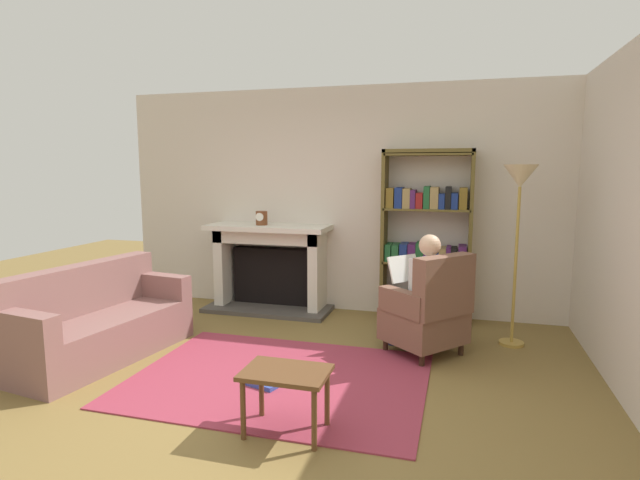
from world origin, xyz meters
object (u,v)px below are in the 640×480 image
object	(u,v)px
armchair_reading	(429,311)
floor_lamp	(520,193)
sofa_floral	(98,323)
fireplace	(271,264)
seated_reader	(421,288)
mantel_clock	(262,218)
bookshelf	(426,241)
side_table	(286,380)

from	to	relation	value
armchair_reading	floor_lamp	world-z (taller)	floor_lamp
sofa_floral	fireplace	bearing A→B (deg)	-17.16
seated_reader	mantel_clock	bearing A→B (deg)	-74.76
bookshelf	mantel_clock	bearing A→B (deg)	-176.00
fireplace	side_table	distance (m)	3.04
bookshelf	seated_reader	bearing A→B (deg)	-88.00
bookshelf	seated_reader	distance (m)	1.10
fireplace	seated_reader	size ratio (longest dim) A/B	1.34
bookshelf	armchair_reading	size ratio (longest dim) A/B	2.01
fireplace	seated_reader	world-z (taller)	seated_reader
sofa_floral	floor_lamp	xyz separation A→B (m)	(3.72, 1.39, 1.19)
bookshelf	sofa_floral	world-z (taller)	bookshelf
fireplace	sofa_floral	xyz separation A→B (m)	(-0.94, -1.98, -0.24)
side_table	sofa_floral	bearing A→B (deg)	159.11
floor_lamp	side_table	bearing A→B (deg)	-125.81
mantel_clock	armchair_reading	distance (m)	2.41
mantel_clock	sofa_floral	distance (m)	2.23
side_table	floor_lamp	xyz separation A→B (m)	(1.59, 2.20, 1.14)
fireplace	seated_reader	xyz separation A→B (m)	(1.91, -1.03, 0.06)
seated_reader	sofa_floral	distance (m)	3.02
mantel_clock	floor_lamp	bearing A→B (deg)	-9.68
sofa_floral	side_table	world-z (taller)	sofa_floral
side_table	seated_reader	bearing A→B (deg)	67.79
armchair_reading	sofa_floral	xyz separation A→B (m)	(-2.94, -0.87, -0.10)
bookshelf	floor_lamp	world-z (taller)	bookshelf
side_table	armchair_reading	bearing A→B (deg)	64.36
mantel_clock	seated_reader	xyz separation A→B (m)	(1.98, -0.93, -0.52)
seated_reader	side_table	size ratio (longest dim) A/B	2.04
mantel_clock	sofa_floral	world-z (taller)	mantel_clock
fireplace	bookshelf	distance (m)	1.90
armchair_reading	sofa_floral	world-z (taller)	armchair_reading
fireplace	mantel_clock	xyz separation A→B (m)	(-0.07, -0.10, 0.58)
seated_reader	armchair_reading	bearing A→B (deg)	90.00
fireplace	mantel_clock	distance (m)	0.59
mantel_clock	armchair_reading	world-z (taller)	mantel_clock
armchair_reading	side_table	distance (m)	1.87
bookshelf	armchair_reading	world-z (taller)	bookshelf
seated_reader	fireplace	bearing A→B (deg)	-78.03
seated_reader	floor_lamp	xyz separation A→B (m)	(0.87, 0.44, 0.88)
fireplace	sofa_floral	size ratio (longest dim) A/B	0.86
side_table	fireplace	bearing A→B (deg)	113.06
side_table	bookshelf	bearing A→B (deg)	76.42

